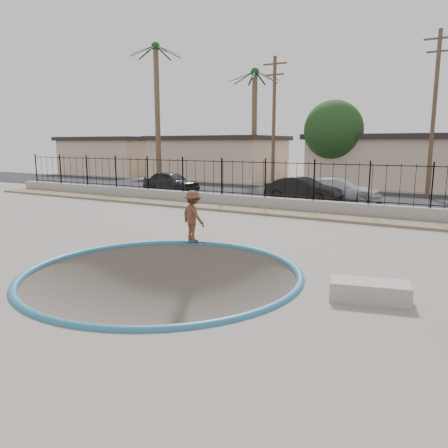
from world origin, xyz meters
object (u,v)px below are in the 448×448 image
concrete_ledge (370,291)px  car_b (303,190)px  car_a (171,182)px  car_c (340,189)px  skater (193,219)px  skateboard (194,242)px

concrete_ledge → car_b: size_ratio=0.39×
car_a → car_c: bearing=-77.7°
skater → concrete_ledge: (6.13, -2.47, -0.62)m
car_a → car_b: car_a is taller
car_a → car_b: bearing=-86.4°
concrete_ledge → car_c: bearing=108.0°
skater → car_a: (-9.71, 11.57, -0.09)m
skater → skateboard: size_ratio=2.18×
car_c → skateboard: bearing=170.8°
concrete_ledge → car_a: car_a is taller
skater → skateboard: bearing=-0.0°
car_a → car_c: (10.86, 1.26, -0.05)m
skater → skateboard: (0.00, 0.00, -0.77)m
concrete_ledge → car_c: car_c is taller
car_a → car_c: car_a is taller
skateboard → concrete_ledge: 6.61m
concrete_ledge → car_b: 15.20m
car_b → skateboard: bearing=-172.7°
skateboard → car_a: bearing=109.4°
skateboard → skater: bearing=0.0°
skateboard → concrete_ledge: size_ratio=0.47×
car_a → car_b: size_ratio=0.99×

